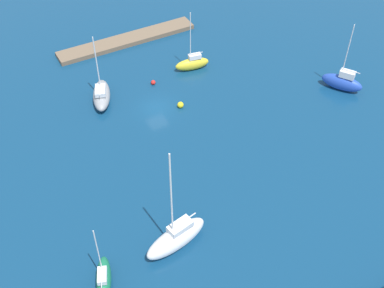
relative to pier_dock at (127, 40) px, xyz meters
name	(u,v)px	position (x,y,z in m)	size (l,w,h in m)	color
water	(157,108)	(2.94, 16.42, -0.33)	(160.00, 160.00, 0.00)	navy
pier_dock	(127,40)	(0.00, 0.00, 0.00)	(21.64, 3.10, 0.67)	brown
sailboat_blue_off_beacon	(342,82)	(-20.70, 24.82, 0.88)	(4.42, 5.54, 9.75)	#2347B2
sailboat_yellow_near_pier	(192,63)	(-5.28, 11.08, 0.66)	(5.07, 2.24, 8.97)	yellow
sailboat_green_outer_mooring	(104,278)	(18.23, 37.06, 0.59)	(3.00, 4.79, 7.78)	#19724C
sailboat_gray_lone_north	(102,95)	(8.59, 11.68, 0.67)	(4.40, 6.69, 9.45)	gray
sailboat_white_far_south	(176,237)	(10.47, 36.50, 0.96)	(7.16, 3.36, 12.97)	white
mooring_buoy_yellow	(180,105)	(0.17, 17.83, 0.08)	(0.82, 0.82, 0.82)	yellow
mooring_buoy_red	(153,82)	(1.14, 11.65, -0.01)	(0.64, 0.64, 0.64)	red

